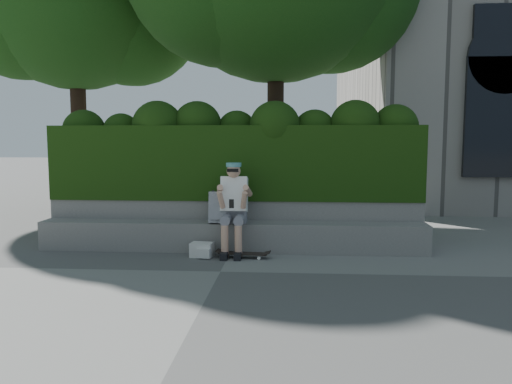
# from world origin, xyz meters

# --- Properties ---
(ground) EXTENTS (80.00, 80.00, 0.00)m
(ground) POSITION_xyz_m (0.00, 0.00, 0.00)
(ground) COLOR slate
(ground) RESTS_ON ground
(bench_ledge) EXTENTS (6.00, 0.45, 0.45)m
(bench_ledge) POSITION_xyz_m (0.00, 1.25, 0.23)
(bench_ledge) COLOR gray
(bench_ledge) RESTS_ON ground
(planter_wall) EXTENTS (6.00, 0.50, 0.75)m
(planter_wall) POSITION_xyz_m (0.00, 1.73, 0.38)
(planter_wall) COLOR gray
(planter_wall) RESTS_ON ground
(hedge) EXTENTS (6.00, 1.00, 1.20)m
(hedge) POSITION_xyz_m (0.00, 1.95, 1.35)
(hedge) COLOR black
(hedge) RESTS_ON planter_wall
(person) EXTENTS (0.40, 0.76, 1.38)m
(person) POSITION_xyz_m (0.06, 1.07, 0.75)
(person) COLOR slate
(person) RESTS_ON ground
(skateboard) EXTENTS (0.73, 0.25, 0.07)m
(skateboard) POSITION_xyz_m (0.22, 0.78, 0.06)
(skateboard) COLOR black
(skateboard) RESTS_ON ground
(backpack_plaid) EXTENTS (0.33, 0.18, 0.48)m
(backpack_plaid) POSITION_xyz_m (-0.17, 1.15, 0.69)
(backpack_plaid) COLOR #A7A7AC
(backpack_plaid) RESTS_ON bench_ledge
(backpack_ground) EXTENTS (0.35, 0.27, 0.21)m
(backpack_ground) POSITION_xyz_m (-0.39, 0.81, 0.10)
(backpack_ground) COLOR silver
(backpack_ground) RESTS_ON ground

